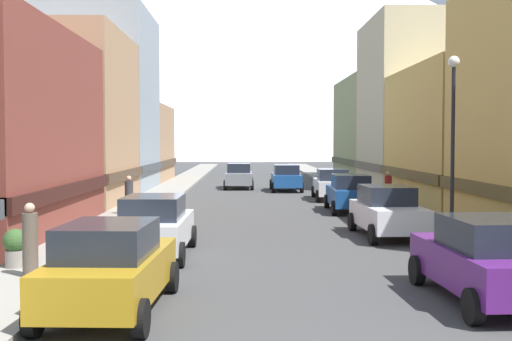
{
  "coord_description": "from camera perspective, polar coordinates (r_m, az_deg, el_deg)",
  "views": [
    {
      "loc": [
        -1.2,
        -6.0,
        3.33
      ],
      "look_at": [
        -0.28,
        44.92,
        1.02
      ],
      "focal_mm": 44.88,
      "sensor_mm": 36.0,
      "label": 1
    }
  ],
  "objects": [
    {
      "name": "storefront_left_4",
      "position": [
        53.66,
        -11.12,
        2.21
      ],
      "size": [
        6.46,
        9.82,
        6.25
      ],
      "color": "tan",
      "rests_on": "ground"
    },
    {
      "name": "car_driving_0",
      "position": [
        45.38,
        -1.54,
        -0.47
      ],
      "size": [
        2.06,
        4.4,
        1.78
      ],
      "color": "slate",
      "rests_on": "ground"
    },
    {
      "name": "pedestrian_2",
      "position": [
        16.04,
        -19.48,
        -6.06
      ],
      "size": [
        0.36,
        0.36,
        1.74
      ],
      "color": "brown",
      "rests_on": "sidewalk_left"
    },
    {
      "name": "storefront_right_4",
      "position": [
        57.23,
        10.85,
        3.46
      ],
      "size": [
        6.45,
        12.81,
        8.79
      ],
      "color": "#8C9966",
      "rests_on": "ground"
    },
    {
      "name": "storefront_right_2",
      "position": [
        35.89,
        18.3,
        2.74
      ],
      "size": [
        6.65,
        11.75,
        7.28
      ],
      "color": "#D8B259",
      "rests_on": "ground"
    },
    {
      "name": "car_left_1",
      "position": [
        18.76,
        -9.03,
        -4.89
      ],
      "size": [
        2.12,
        4.43,
        1.78
      ],
      "color": "silver",
      "rests_on": "ground"
    },
    {
      "name": "mountain_backdrop",
      "position": [
        269.99,
        -0.88,
        12.46
      ],
      "size": [
        324.38,
        324.38,
        99.14
      ],
      "primitive_type": "cone",
      "color": "silver",
      "rests_on": "ground"
    },
    {
      "name": "streetlamp_right",
      "position": [
        21.04,
        17.16,
        4.26
      ],
      "size": [
        0.36,
        0.36,
        5.86
      ],
      "color": "black",
      "rests_on": "sidewalk_right"
    },
    {
      "name": "sidewalk_right",
      "position": [
        41.8,
        9.24,
        -1.9
      ],
      "size": [
        2.5,
        100.0,
        0.15
      ],
      "primitive_type": "cube",
      "color": "gray",
      "rests_on": "ground"
    },
    {
      "name": "storefront_left_2",
      "position": [
        35.54,
        -19.21,
        4.1
      ],
      "size": [
        9.81,
        9.32,
        9.02
      ],
      "color": "tan",
      "rests_on": "ground"
    },
    {
      "name": "sidewalk_left",
      "position": [
        41.44,
        -8.04,
        -1.93
      ],
      "size": [
        2.5,
        100.0,
        0.15
      ],
      "primitive_type": "cube",
      "color": "gray",
      "rests_on": "ground"
    },
    {
      "name": "car_right_0",
      "position": [
        14.15,
        19.87,
        -7.46
      ],
      "size": [
        2.22,
        4.47,
        1.78
      ],
      "color": "#591E72",
      "rests_on": "ground"
    },
    {
      "name": "pedestrian_1",
      "position": [
        28.48,
        -11.25,
        -2.29
      ],
      "size": [
        0.36,
        0.36,
        1.69
      ],
      "color": "#333338",
      "rests_on": "sidewalk_left"
    },
    {
      "name": "car_right_1",
      "position": [
        22.81,
        11.65,
        -3.58
      ],
      "size": [
        2.2,
        4.46,
        1.78
      ],
      "color": "silver",
      "rests_on": "ground"
    },
    {
      "name": "car_right_3",
      "position": [
        36.75,
        6.78,
        -1.21
      ],
      "size": [
        2.19,
        4.46,
        1.78
      ],
      "color": "silver",
      "rests_on": "ground"
    },
    {
      "name": "storefront_right_3",
      "position": [
        46.49,
        14.62,
        5.47
      ],
      "size": [
        7.89,
        9.7,
        11.82
      ],
      "color": "beige",
      "rests_on": "ground"
    },
    {
      "name": "potted_plant_0",
      "position": [
        17.36,
        -20.67,
        -6.35
      ],
      "size": [
        0.61,
        0.61,
        0.98
      ],
      "color": "gray",
      "rests_on": "sidewalk_left"
    },
    {
      "name": "car_driving_1",
      "position": [
        43.05,
        2.69,
        -0.64
      ],
      "size": [
        2.06,
        4.4,
        1.78
      ],
      "color": "#19478C",
      "rests_on": "ground"
    },
    {
      "name": "storefront_left_3",
      "position": [
        44.65,
        -15.17,
        5.66
      ],
      "size": [
        9.4,
        9.23,
        11.93
      ],
      "color": "#99A5B2",
      "rests_on": "ground"
    },
    {
      "name": "pedestrian_0",
      "position": [
        33.84,
        11.69,
        -1.57
      ],
      "size": [
        0.36,
        0.36,
        1.64
      ],
      "color": "maroon",
      "rests_on": "sidewalk_right"
    },
    {
      "name": "car_left_0",
      "position": [
        12.85,
        -12.83,
        -8.38
      ],
      "size": [
        2.25,
        4.48,
        1.78
      ],
      "color": "#B28419",
      "rests_on": "ground"
    },
    {
      "name": "car_right_2",
      "position": [
        30.61,
        8.37,
        -1.99
      ],
      "size": [
        2.17,
        4.45,
        1.78
      ],
      "color": "#19478C",
      "rests_on": "ground"
    }
  ]
}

